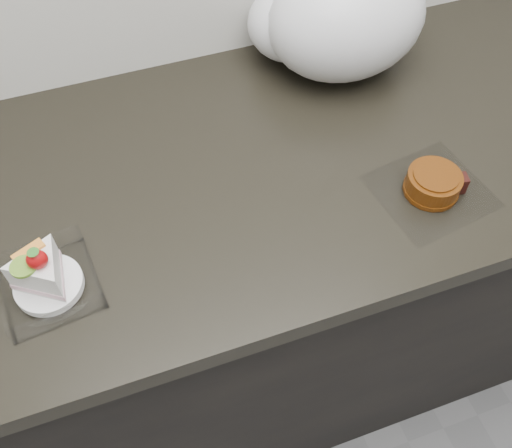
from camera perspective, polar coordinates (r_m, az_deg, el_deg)
counter at (r=1.36m, az=-0.37°, el=-6.64°), size 2.04×0.64×0.90m
cake_tray at (r=0.88m, az=-20.31°, el=-5.14°), size 0.15×0.15×0.11m
mooncake_wrap at (r=0.99m, az=17.32°, el=3.77°), size 0.20×0.19×0.04m
plastic_bag at (r=1.13m, az=7.97°, el=19.70°), size 0.38×0.33×0.28m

